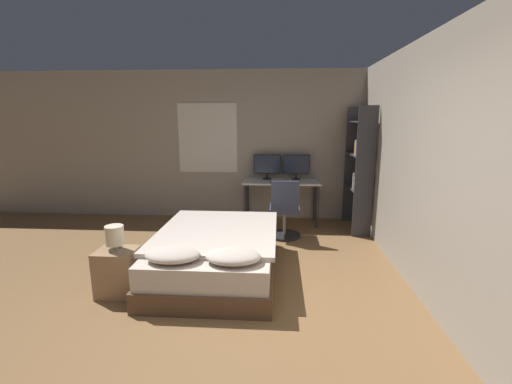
# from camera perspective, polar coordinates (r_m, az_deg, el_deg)

# --- Properties ---
(ground_plane) EXTENTS (20.00, 20.00, 0.00)m
(ground_plane) POSITION_cam_1_polar(r_m,az_deg,el_deg) (3.23, -6.16, -23.01)
(ground_plane) COLOR brown
(wall_back) EXTENTS (12.00, 0.08, 2.70)m
(wall_back) POSITION_cam_1_polar(r_m,az_deg,el_deg) (6.34, -0.73, 7.66)
(wall_back) COLOR #9E9384
(wall_back) RESTS_ON ground_plane
(wall_side_right) EXTENTS (0.06, 12.00, 2.70)m
(wall_side_right) POSITION_cam_1_polar(r_m,az_deg,el_deg) (4.40, 24.13, 4.51)
(wall_side_right) COLOR #9E9384
(wall_side_right) RESTS_ON ground_plane
(bed) EXTENTS (1.43, 1.98, 0.60)m
(bed) POSITION_cam_1_polar(r_m,az_deg,el_deg) (4.22, -6.59, -10.07)
(bed) COLOR brown
(bed) RESTS_ON ground_plane
(nightstand) EXTENTS (0.41, 0.34, 0.50)m
(nightstand) POSITION_cam_1_polar(r_m,az_deg,el_deg) (4.02, -22.01, -12.31)
(nightstand) COLOR #997551
(nightstand) RESTS_ON ground_plane
(bedside_lamp) EXTENTS (0.19, 0.19, 0.27)m
(bedside_lamp) POSITION_cam_1_polar(r_m,az_deg,el_deg) (3.87, -22.49, -6.77)
(bedside_lamp) COLOR gray
(bedside_lamp) RESTS_ON nightstand
(desk) EXTENTS (1.34, 0.57, 0.77)m
(desk) POSITION_cam_1_polar(r_m,az_deg,el_deg) (6.07, 4.24, 0.83)
(desk) COLOR beige
(desk) RESTS_ON ground_plane
(monitor_left) EXTENTS (0.49, 0.16, 0.45)m
(monitor_left) POSITION_cam_1_polar(r_m,az_deg,el_deg) (6.19, 1.85, 4.51)
(monitor_left) COLOR black
(monitor_left) RESTS_ON desk
(monitor_right) EXTENTS (0.49, 0.16, 0.45)m
(monitor_right) POSITION_cam_1_polar(r_m,az_deg,el_deg) (6.20, 6.72, 4.44)
(monitor_right) COLOR black
(monitor_right) RESTS_ON desk
(keyboard) EXTENTS (0.38, 0.13, 0.02)m
(keyboard) POSITION_cam_1_polar(r_m,az_deg,el_deg) (5.87, 4.27, 1.62)
(keyboard) COLOR black
(keyboard) RESTS_ON desk
(computer_mouse) EXTENTS (0.07, 0.05, 0.04)m
(computer_mouse) POSITION_cam_1_polar(r_m,az_deg,el_deg) (5.88, 7.02, 1.66)
(computer_mouse) COLOR black
(computer_mouse) RESTS_ON desk
(office_chair) EXTENTS (0.52, 0.52, 0.94)m
(office_chair) POSITION_cam_1_polar(r_m,az_deg,el_deg) (5.38, 4.77, -3.66)
(office_chair) COLOR black
(office_chair) RESTS_ON ground_plane
(bookshelf) EXTENTS (0.29, 0.88, 2.04)m
(bookshelf) POSITION_cam_1_polar(r_m,az_deg,el_deg) (5.84, 16.97, 4.42)
(bookshelf) COLOR #333338
(bookshelf) RESTS_ON ground_plane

